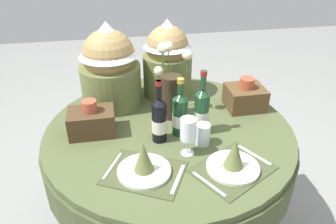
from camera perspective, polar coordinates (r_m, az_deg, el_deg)
ground at (r=2.28m, az=0.16°, el=-18.71°), size 8.00×8.00×0.00m
dining_table at (r=1.87m, az=0.18°, el=-6.57°), size 1.36×1.36×0.75m
place_setting_left at (r=1.46m, az=-4.19°, el=-9.11°), size 0.42×0.39×0.16m
place_setting_right at (r=1.50m, az=11.32°, el=-8.37°), size 0.42×0.39×0.16m
flower_vase at (r=1.81m, az=0.52°, el=4.14°), size 0.22×0.22×0.42m
wine_bottle_left at (r=1.69m, az=5.86°, el=0.23°), size 0.08×0.08×0.35m
wine_bottle_centre at (r=1.62m, az=-1.53°, el=-1.27°), size 0.08×0.08×0.33m
wine_bottle_right at (r=1.68m, az=2.09°, el=-0.28°), size 0.08×0.08×0.32m
wine_glass_right at (r=1.52m, az=3.53°, el=-3.10°), size 0.08×0.08×0.19m
tumbler_near_left at (r=1.64m, az=6.08°, el=-3.89°), size 0.07×0.07×0.11m
gift_tub_back_left at (r=1.94m, az=-10.15°, el=8.41°), size 0.35×0.35×0.50m
gift_tub_back_centre at (r=2.04m, az=-0.11°, el=9.76°), size 0.31×0.31×0.48m
woven_basket_side_left at (r=1.75m, az=-13.12°, el=-1.56°), size 0.24×0.17×0.19m
woven_basket_side_right at (r=1.99m, az=13.24°, el=2.65°), size 0.22×0.19×0.19m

